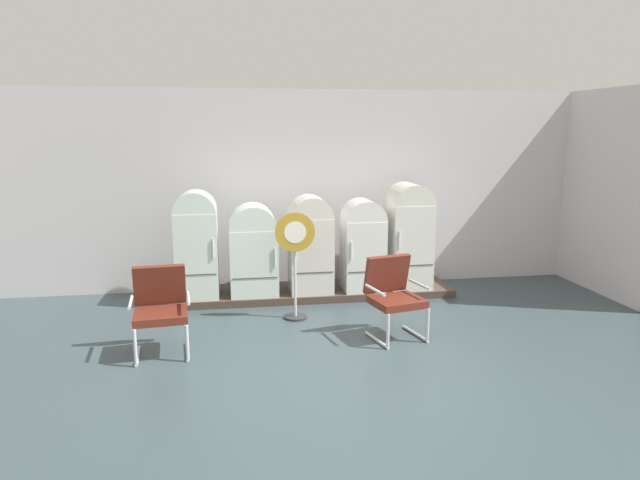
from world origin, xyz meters
The scene contains 12 objects.
ground centered at (0.00, 0.00, -0.03)m, with size 12.00×10.00×0.05m, color #37454A.
back_wall centered at (0.00, 3.66, 1.60)m, with size 11.76×0.12×3.18m.
side_wall_right centered at (4.66, 2.48, 1.58)m, with size 0.16×2.20×3.18m.
display_plinth centered at (0.00, 3.02, 0.06)m, with size 4.56×0.95×0.11m, color #49382F.
refrigerator_0 centered at (-1.62, 2.88, 0.95)m, with size 0.61×0.61×1.57m.
refrigerator_1 centered at (-0.80, 2.94, 0.81)m, with size 0.71×0.72×1.35m.
refrigerator_2 centered at (0.06, 2.90, 0.89)m, with size 0.64×0.65×1.47m.
refrigerator_3 centered at (0.88, 2.88, 0.85)m, with size 0.62×0.61×1.40m.
refrigerator_4 centered at (1.61, 2.93, 0.98)m, with size 0.63×0.71×1.63m.
armchair_left centered at (-1.94, 1.04, 0.57)m, with size 0.71×0.70×1.01m.
armchair_right centered at (0.86, 1.13, 0.57)m, with size 0.75×0.77×1.01m.
sign_stand centered at (-0.27, 1.98, 0.78)m, with size 0.54×0.32×1.48m.
Camera 1 is at (-1.08, -5.32, 2.56)m, focal length 31.40 mm.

